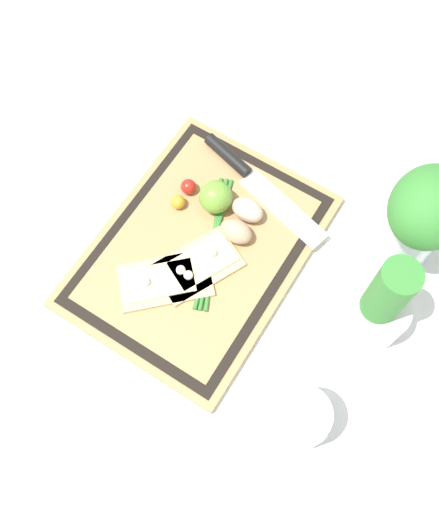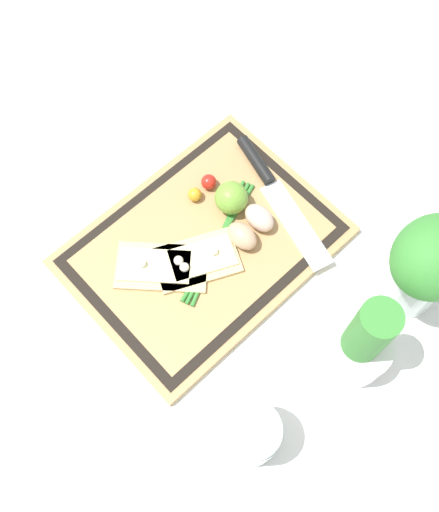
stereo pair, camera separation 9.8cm
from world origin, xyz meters
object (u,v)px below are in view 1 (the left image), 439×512
Objects in this scene: pizza_slice_near at (164,280)px; cherry_tomato_red at (188,187)px; pizza_slice_far at (199,265)px; egg_pink at (247,210)px; cherry_tomato_yellow at (178,202)px; sauce_jar at (299,420)px; knife at (244,171)px; lime at (216,197)px; egg_brown at (236,231)px; herb_pot at (378,307)px; herb_glass at (424,217)px.

pizza_slice_near is 6.17× the size of cherry_tomato_red.
egg_pink reaches higher than pizza_slice_far.
sauce_jar is at bearing 59.27° from cherry_tomato_yellow.
lime reaches higher than knife.
sauce_jar is (0.13, 0.26, 0.02)m from pizza_slice_far.
lime is 0.06m from cherry_tomato_red.
cherry_tomato_yellow is at bearing -88.68° from egg_brown.
sauce_jar reaches higher than egg_brown.
cherry_tomato_yellow is 0.41m from sauce_jar.
sauce_jar is at bearing -5.36° from herb_pot.
herb_glass is (-0.10, 0.31, 0.08)m from lime.
herb_glass reaches higher than cherry_tomato_red.
knife is 2.77× the size of sauce_jar.
knife is (-0.25, 0.01, 0.00)m from pizza_slice_near.
lime is 0.27× the size of herb_glass.
herb_pot is 0.21m from sauce_jar.
knife is 1.29× the size of herb_glass.
lime is at bearing -97.26° from herb_pot.
egg_brown is at bearing 61.81° from lime.
egg_brown is 0.30m from herb_glass.
herb_pot is 0.15m from herb_glass.
sauce_jar is at bearing 43.38° from egg_pink.
egg_brown is 0.57× the size of sauce_jar.
egg_brown is 0.04m from egg_pink.
pizza_slice_near is at bearing -32.22° from pizza_slice_far.
herb_pot is at bearing 83.99° from cherry_tomato_red.
cherry_tomato_yellow is at bearing -90.81° from herb_pot.
pizza_slice_far is 0.29m from herb_pot.
herb_glass reaches higher than egg_brown.
herb_pot reaches higher than knife.
cherry_tomato_red is 0.38m from herb_pot.
sauce_jar is 0.46× the size of herb_glass.
knife is 0.08m from lime.
lime is 0.39m from sauce_jar.
sauce_jar reaches higher than pizza_slice_far.
herb_glass is (-0.02, 0.30, 0.10)m from knife.
pizza_slice_near is 0.25m from knife.
cherry_tomato_yellow is at bearing -120.73° from sauce_jar.
egg_brown is 2.10× the size of cherry_tomato_red.
knife is at bearing -145.67° from egg_pink.
herb_pot is at bearing 88.24° from egg_brown.
herb_pot is (0.05, 0.26, 0.03)m from egg_pink.
pizza_slice_far is 0.74× the size of herb_glass.
egg_pink is 0.27m from herb_pot.
lime is (-0.17, -0.00, 0.02)m from pizza_slice_near.
pizza_slice_near is at bearing 1.35° from lime.
egg_pink reaches higher than cherry_tomato_red.
pizza_slice_far reaches higher than knife.
egg_pink is (-0.12, 0.02, 0.01)m from pizza_slice_far.
cherry_tomato_yellow is 0.12× the size of herb_pot.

